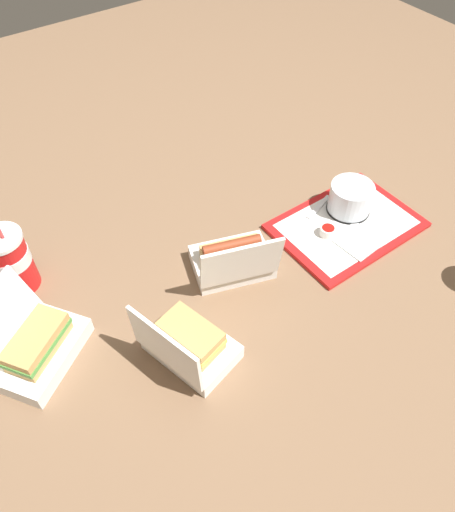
{
  "coord_description": "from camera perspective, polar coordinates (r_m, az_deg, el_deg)",
  "views": [
    {
      "loc": [
        -0.44,
        -0.6,
        0.94
      ],
      "look_at": [
        0.02,
        0.04,
        0.05
      ],
      "focal_mm": 35.0,
      "sensor_mm": 36.0,
      "label": 1
    }
  ],
  "objects": [
    {
      "name": "food_tray",
      "position": [
        1.36,
        13.43,
        3.41
      ],
      "size": [
        0.37,
        0.26,
        0.01
      ],
      "color": "red",
      "rests_on": "ground_plane"
    },
    {
      "name": "cake_container",
      "position": [
        1.37,
        13.86,
        6.35
      ],
      "size": [
        0.12,
        0.12,
        0.08
      ],
      "color": "black",
      "rests_on": "food_tray"
    },
    {
      "name": "soda_cup_back",
      "position": [
        1.24,
        -23.62,
        -0.48
      ],
      "size": [
        0.1,
        0.1,
        0.22
      ],
      "color": "red",
      "rests_on": "ground_plane"
    },
    {
      "name": "clamshell_sandwich_front",
      "position": [
        1.12,
        -21.05,
        -9.61
      ],
      "size": [
        0.27,
        0.26,
        0.15
      ],
      "color": "white",
      "rests_on": "ground_plane"
    },
    {
      "name": "clamshell_sandwich_center",
      "position": [
        1.06,
        -4.45,
        -9.97
      ],
      "size": [
        0.18,
        0.21,
        0.17
      ],
      "color": "white",
      "rests_on": "ground_plane"
    },
    {
      "name": "ketchup_cup",
      "position": [
        1.31,
        11.38,
        2.84
      ],
      "size": [
        0.04,
        0.04,
        0.02
      ],
      "color": "white",
      "rests_on": "food_tray"
    },
    {
      "name": "clamshell_hotdog_left",
      "position": [
        1.2,
        0.66,
        -0.36
      ],
      "size": [
        0.23,
        0.21,
        0.17
      ],
      "color": "white",
      "rests_on": "ground_plane"
    },
    {
      "name": "plastic_fork",
      "position": [
        1.38,
        10.4,
        5.53
      ],
      "size": [
        0.11,
        0.05,
        0.0
      ],
      "primitive_type": "cube",
      "rotation": [
        0.0,
        0.0,
        0.32
      ],
      "color": "white",
      "rests_on": "food_tray"
    },
    {
      "name": "napkin_stack",
      "position": [
        1.31,
        14.66,
        1.67
      ],
      "size": [
        0.11,
        0.11,
        0.0
      ],
      "primitive_type": "cube",
      "rotation": [
        0.0,
        0.0,
        0.09
      ],
      "color": "white",
      "rests_on": "food_tray"
    },
    {
      "name": "ground_plane",
      "position": [
        1.2,
        0.55,
        -3.15
      ],
      "size": [
        3.2,
        3.2,
        0.0
      ],
      "primitive_type": "plane",
      "color": "brown"
    }
  ]
}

